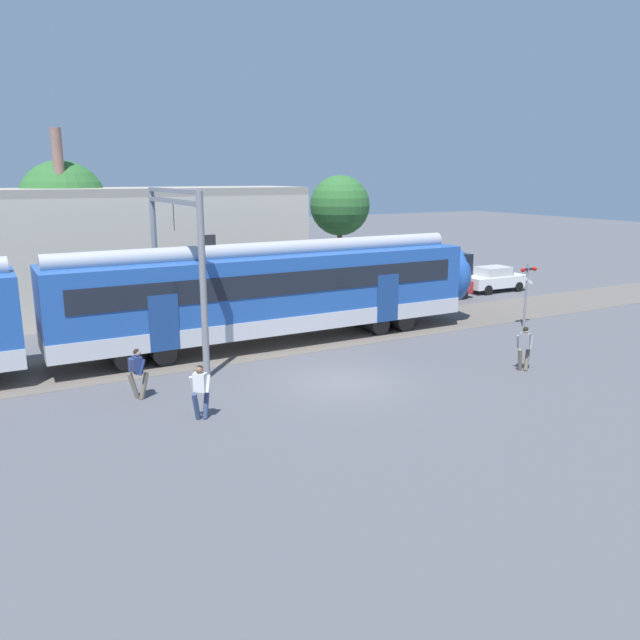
{
  "coord_description": "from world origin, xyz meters",
  "views": [
    {
      "loc": [
        -10.54,
        -17.7,
        6.99
      ],
      "look_at": [
        0.66,
        2.67,
        1.6
      ],
      "focal_mm": 35.0,
      "sensor_mm": 36.0,
      "label": 1
    }
  ],
  "objects_px": {
    "commuter_train": "(53,312)",
    "pedestrian_navy": "(137,369)",
    "parked_car_red": "(438,286)",
    "parked_car_white": "(494,279)",
    "pedestrian_white": "(200,388)",
    "crossing_signal": "(527,285)",
    "pedestrian_grey": "(525,345)"
  },
  "relations": [
    {
      "from": "commuter_train",
      "to": "pedestrian_navy",
      "type": "height_order",
      "value": "commuter_train"
    },
    {
      "from": "parked_car_red",
      "to": "parked_car_white",
      "type": "distance_m",
      "value": 4.77
    },
    {
      "from": "pedestrian_grey",
      "to": "crossing_signal",
      "type": "xyz_separation_m",
      "value": [
        5.24,
        4.91,
        1.05
      ]
    },
    {
      "from": "parked_car_red",
      "to": "parked_car_white",
      "type": "relative_size",
      "value": 1.01
    },
    {
      "from": "pedestrian_navy",
      "to": "parked_car_red",
      "type": "bearing_deg",
      "value": 23.77
    },
    {
      "from": "crossing_signal",
      "to": "parked_car_red",
      "type": "bearing_deg",
      "value": 84.43
    },
    {
      "from": "pedestrian_navy",
      "to": "parked_car_red",
      "type": "relative_size",
      "value": 0.41
    },
    {
      "from": "pedestrian_grey",
      "to": "parked_car_white",
      "type": "distance_m",
      "value": 16.5
    },
    {
      "from": "pedestrian_grey",
      "to": "commuter_train",
      "type": "bearing_deg",
      "value": 151.83
    },
    {
      "from": "pedestrian_navy",
      "to": "pedestrian_white",
      "type": "xyz_separation_m",
      "value": [
        1.22,
        -2.63,
        -0.03
      ]
    },
    {
      "from": "pedestrian_navy",
      "to": "parked_car_red",
      "type": "height_order",
      "value": "pedestrian_navy"
    },
    {
      "from": "pedestrian_grey",
      "to": "parked_car_red",
      "type": "distance_m",
      "value": 13.56
    },
    {
      "from": "pedestrian_white",
      "to": "pedestrian_grey",
      "type": "relative_size",
      "value": 1.0
    },
    {
      "from": "parked_car_red",
      "to": "crossing_signal",
      "type": "xyz_separation_m",
      "value": [
        -0.71,
        -7.27,
        1.23
      ]
    },
    {
      "from": "commuter_train",
      "to": "pedestrian_navy",
      "type": "xyz_separation_m",
      "value": [
        1.92,
        -4.23,
        -1.26
      ]
    },
    {
      "from": "parked_car_white",
      "to": "pedestrian_grey",
      "type": "bearing_deg",
      "value": -130.45
    },
    {
      "from": "pedestrian_white",
      "to": "parked_car_red",
      "type": "distance_m",
      "value": 20.93
    },
    {
      "from": "commuter_train",
      "to": "parked_car_white",
      "type": "height_order",
      "value": "commuter_train"
    },
    {
      "from": "commuter_train",
      "to": "parked_car_red",
      "type": "relative_size",
      "value": 9.32
    },
    {
      "from": "parked_car_white",
      "to": "pedestrian_navy",
      "type": "bearing_deg",
      "value": -159.8
    },
    {
      "from": "pedestrian_white",
      "to": "crossing_signal",
      "type": "bearing_deg",
      "value": 12.35
    },
    {
      "from": "pedestrian_navy",
      "to": "crossing_signal",
      "type": "bearing_deg",
      "value": 3.46
    },
    {
      "from": "commuter_train",
      "to": "pedestrian_grey",
      "type": "bearing_deg",
      "value": -28.17
    },
    {
      "from": "commuter_train",
      "to": "crossing_signal",
      "type": "distance_m",
      "value": 20.48
    },
    {
      "from": "pedestrian_white",
      "to": "commuter_train",
      "type": "bearing_deg",
      "value": 114.6
    },
    {
      "from": "pedestrian_navy",
      "to": "parked_car_white",
      "type": "xyz_separation_m",
      "value": [
        23.78,
        8.75,
        -0.21
      ]
    },
    {
      "from": "pedestrian_grey",
      "to": "pedestrian_white",
      "type": "bearing_deg",
      "value": 174.37
    },
    {
      "from": "commuter_train",
      "to": "pedestrian_navy",
      "type": "bearing_deg",
      "value": -65.58
    },
    {
      "from": "commuter_train",
      "to": "crossing_signal",
      "type": "xyz_separation_m",
      "value": [
        20.23,
        -3.12,
        -0.24
      ]
    },
    {
      "from": "commuter_train",
      "to": "pedestrian_navy",
      "type": "distance_m",
      "value": 4.81
    },
    {
      "from": "commuter_train",
      "to": "pedestrian_white",
      "type": "relative_size",
      "value": 22.83
    },
    {
      "from": "pedestrian_white",
      "to": "parked_car_white",
      "type": "height_order",
      "value": "pedestrian_white"
    }
  ]
}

